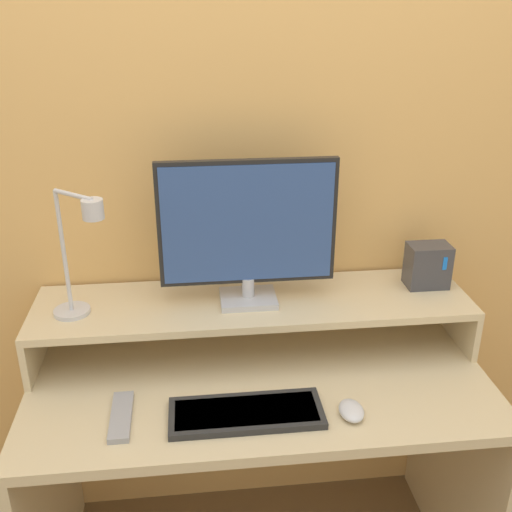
{
  "coord_description": "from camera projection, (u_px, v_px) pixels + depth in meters",
  "views": [
    {
      "loc": [
        -0.17,
        -1.07,
        1.72
      ],
      "look_at": [
        -0.01,
        0.35,
        1.09
      ],
      "focal_mm": 42.0,
      "sensor_mm": 36.0,
      "label": 1
    }
  ],
  "objects": [
    {
      "name": "wall_back",
      "position": [
        246.0,
        166.0,
        1.79
      ],
      "size": [
        6.0,
        0.05,
        2.5
      ],
      "color": "#E5AD60",
      "rests_on": "ground_plane"
    },
    {
      "name": "desk",
      "position": [
        259.0,
        436.0,
        1.76
      ],
      "size": [
        1.28,
        0.63,
        0.74
      ],
      "color": "beige",
      "rests_on": "ground_plane"
    },
    {
      "name": "monitor_shelf",
      "position": [
        253.0,
        307.0,
        1.77
      ],
      "size": [
        1.28,
        0.32,
        0.16
      ],
      "color": "beige",
      "rests_on": "desk"
    },
    {
      "name": "monitor",
      "position": [
        248.0,
        229.0,
        1.66
      ],
      "size": [
        0.5,
        0.13,
        0.42
      ],
      "color": "#BCBCC1",
      "rests_on": "monitor_shelf"
    },
    {
      "name": "desk_lamp",
      "position": [
        79.0,
        254.0,
        1.57
      ],
      "size": [
        0.18,
        0.16,
        0.37
      ],
      "color": "silver",
      "rests_on": "monitor_shelf"
    },
    {
      "name": "router_dock",
      "position": [
        428.0,
        265.0,
        1.82
      ],
      "size": [
        0.13,
        0.09,
        0.13
      ],
      "color": "#3D3D42",
      "rests_on": "monitor_shelf"
    },
    {
      "name": "keyboard",
      "position": [
        246.0,
        413.0,
        1.52
      ],
      "size": [
        0.39,
        0.15,
        0.02
      ],
      "color": "#282828",
      "rests_on": "desk"
    },
    {
      "name": "mouse",
      "position": [
        351.0,
        411.0,
        1.52
      ],
      "size": [
        0.06,
        0.09,
        0.03
      ],
      "color": "silver",
      "rests_on": "desk"
    },
    {
      "name": "remote_control",
      "position": [
        121.0,
        416.0,
        1.51
      ],
      "size": [
        0.05,
        0.19,
        0.02
      ],
      "color": "#99999E",
      "rests_on": "desk"
    }
  ]
}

